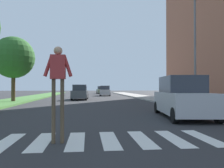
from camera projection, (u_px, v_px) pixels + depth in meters
ground_plane at (89, 99)px, 28.77m from camera, size 140.00×140.00×0.00m
crosswalk at (93, 140)px, 6.27m from camera, size 6.75×2.20×0.01m
median_strip at (22, 99)px, 26.00m from camera, size 3.56×64.00×0.15m
tree_far at (13, 58)px, 21.52m from camera, size 3.87×3.87×5.99m
sidewalk_right at (153, 99)px, 27.58m from camera, size 3.00×64.00×0.15m
street_lamp_right at (194, 41)px, 15.65m from camera, size 1.02×0.24×7.50m
pedestrian_performer at (58, 79)px, 5.96m from camera, size 0.75×0.25×2.49m
suv_crossing at (182, 98)px, 11.08m from camera, size 2.42×4.78×1.97m
sedan_midblock at (80, 93)px, 26.79m from camera, size 1.94×4.35×1.73m
sedan_distant at (105, 91)px, 39.07m from camera, size 2.07×4.30×1.70m
sedan_far_horizon at (101, 90)px, 50.93m from camera, size 2.14×4.13×1.67m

